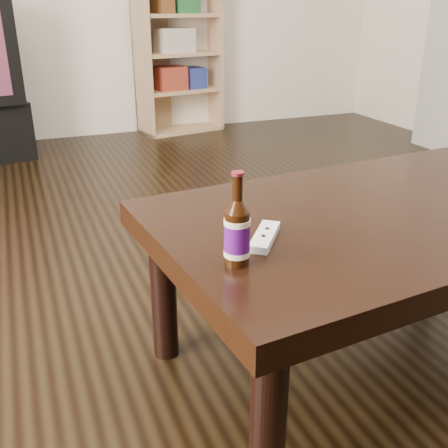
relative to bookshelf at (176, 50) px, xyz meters
name	(u,v)px	position (x,y,z in m)	size (l,w,h in m)	color
floor	(254,319)	(-0.63, -2.90, -0.66)	(5.00, 6.00, 0.01)	black
bookshelf	(176,50)	(0.00, 0.00, 0.00)	(0.73, 0.43, 1.27)	#9F8351
coffee_table	(388,228)	(-0.37, -3.22, -0.23)	(1.39, 0.89, 0.50)	black
beer_bottle	(237,233)	(-0.91, -3.38, -0.09)	(0.06, 0.06, 0.21)	black
remote	(265,237)	(-0.80, -3.29, -0.15)	(0.13, 0.16, 0.02)	silver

